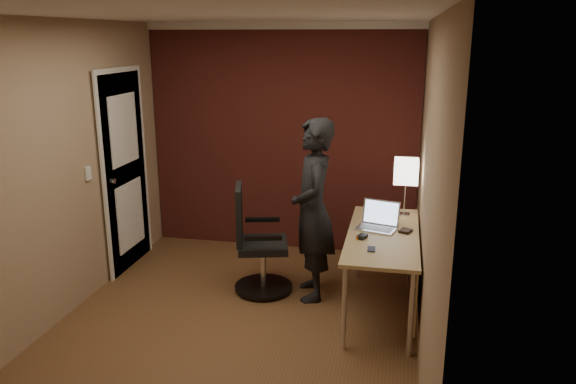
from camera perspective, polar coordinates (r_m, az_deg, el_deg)
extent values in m
plane|color=brown|center=(4.85, -5.51, -13.57)|extent=(4.00, 4.00, 0.00)
plane|color=white|center=(4.24, -6.43, 17.44)|extent=(4.00, 4.00, 0.00)
plane|color=tan|center=(6.27, -0.49, 5.43)|extent=(3.00, 0.00, 3.00)
plane|color=tan|center=(2.65, -19.05, -10.01)|extent=(3.00, 0.00, 3.00)
plane|color=tan|center=(5.03, -22.49, 1.68)|extent=(0.00, 4.00, 4.00)
plane|color=tan|center=(4.19, 14.04, -0.19)|extent=(0.00, 4.00, 4.00)
cube|color=maroon|center=(6.24, -0.55, 5.38)|extent=(2.98, 0.06, 2.50)
cube|color=silver|center=(6.13, -0.60, 16.56)|extent=(3.00, 0.08, 0.08)
cube|color=silver|center=(2.44, -21.17, 17.02)|extent=(3.00, 0.08, 0.08)
cube|color=silver|center=(4.88, -23.60, 15.57)|extent=(0.08, 4.00, 0.08)
cube|color=silver|center=(4.04, 14.62, 16.58)|extent=(0.08, 4.00, 0.08)
cube|color=silver|center=(5.99, -16.29, 1.86)|extent=(0.05, 0.82, 2.02)
cube|color=silver|center=(5.98, -16.16, 1.86)|extent=(0.02, 0.92, 2.12)
cylinder|color=silver|center=(5.68, -17.41, 1.06)|extent=(0.05, 0.05, 0.05)
cube|color=silver|center=(5.41, -19.65, 1.78)|extent=(0.02, 0.08, 0.12)
cube|color=tan|center=(4.87, 9.63, -4.34)|extent=(0.60, 1.50, 0.03)
cube|color=tan|center=(4.97, 12.73, -7.60)|extent=(0.02, 1.38, 0.54)
cylinder|color=silver|center=(4.39, 5.73, -11.67)|extent=(0.04, 0.04, 0.70)
cylinder|color=silver|center=(5.65, 7.20, -5.33)|extent=(0.04, 0.04, 0.70)
cylinder|color=silver|center=(4.38, 12.39, -12.06)|extent=(0.04, 0.04, 0.70)
cylinder|color=silver|center=(5.64, 12.29, -5.61)|extent=(0.04, 0.04, 0.70)
cube|color=silver|center=(5.39, 11.67, -2.23)|extent=(0.11, 0.11, 0.01)
cylinder|color=silver|center=(5.34, 11.76, -0.62)|extent=(0.01, 0.01, 0.30)
cube|color=white|center=(5.28, 11.91, 2.09)|extent=(0.22, 0.22, 0.22)
cube|color=silver|center=(4.95, 8.96, -3.70)|extent=(0.38, 0.31, 0.01)
cube|color=silver|center=(5.02, 9.43, -2.04)|extent=(0.33, 0.14, 0.22)
cube|color=#B2CCF2|center=(5.01, 9.43, -2.08)|extent=(0.30, 0.12, 0.19)
cube|color=gray|center=(4.94, 8.96, -3.65)|extent=(0.30, 0.20, 0.00)
cube|color=black|center=(4.72, 7.53, -4.52)|extent=(0.09, 0.12, 0.03)
cube|color=black|center=(4.49, 8.46, -5.77)|extent=(0.06, 0.12, 0.01)
cube|color=black|center=(4.93, 11.85, -3.89)|extent=(0.13, 0.14, 0.02)
cylinder|color=black|center=(5.45, -2.50, -9.57)|extent=(0.55, 0.55, 0.03)
cylinder|color=silver|center=(5.37, -2.52, -7.57)|extent=(0.06, 0.06, 0.41)
cube|color=black|center=(5.29, -2.55, -5.41)|extent=(0.55, 0.55, 0.07)
cube|color=black|center=(5.19, -4.99, -2.29)|extent=(0.15, 0.41, 0.54)
cube|color=black|center=(5.47, -2.60, -2.81)|extent=(0.34, 0.13, 0.04)
cube|color=black|center=(4.99, -2.54, -4.67)|extent=(0.34, 0.13, 0.04)
imported|color=black|center=(5.08, 2.56, -1.86)|extent=(0.54, 0.69, 1.67)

